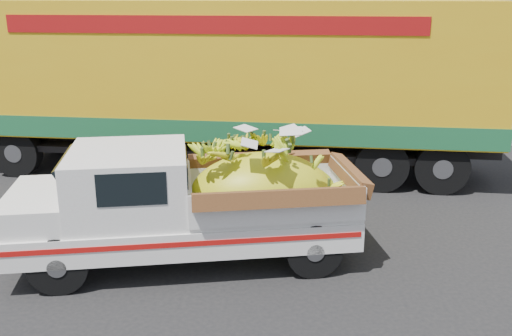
{
  "coord_description": "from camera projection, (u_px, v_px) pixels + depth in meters",
  "views": [
    {
      "loc": [
        0.21,
        -8.76,
        3.93
      ],
      "look_at": [
        0.08,
        0.03,
        1.24
      ],
      "focal_mm": 40.0,
      "sensor_mm": 36.0,
      "label": 1
    }
  ],
  "objects": [
    {
      "name": "curb",
      "position": [
        256.0,
        141.0,
        15.58
      ],
      "size": [
        60.0,
        0.25,
        0.15
      ],
      "primitive_type": "cube",
      "color": "gray",
      "rests_on": "ground"
    },
    {
      "name": "building_left",
      "position": [
        58.0,
        31.0,
        22.63
      ],
      "size": [
        18.0,
        6.0,
        5.0
      ],
      "primitive_type": "cube",
      "color": "gray",
      "rests_on": "ground"
    },
    {
      "name": "semi_trailer",
      "position": [
        223.0,
        79.0,
        12.64
      ],
      "size": [
        12.04,
        3.85,
        3.8
      ],
      "rotation": [
        0.0,
        0.0,
        -0.11
      ],
      "color": "black",
      "rests_on": "ground"
    },
    {
      "name": "pickup_truck",
      "position": [
        210.0,
        200.0,
        8.58
      ],
      "size": [
        5.28,
        2.59,
        1.77
      ],
      "rotation": [
        0.0,
        0.0,
        0.15
      ],
      "color": "black",
      "rests_on": "ground"
    },
    {
      "name": "sidewalk",
      "position": [
        257.0,
        124.0,
        17.59
      ],
      "size": [
        60.0,
        4.0,
        0.14
      ],
      "primitive_type": "cube",
      "color": "gray",
      "rests_on": "ground"
    },
    {
      "name": "ground",
      "position": [
        251.0,
        239.0,
        9.53
      ],
      "size": [
        100.0,
        100.0,
        0.0
      ],
      "primitive_type": "plane",
      "color": "black",
      "rests_on": "ground"
    }
  ]
}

